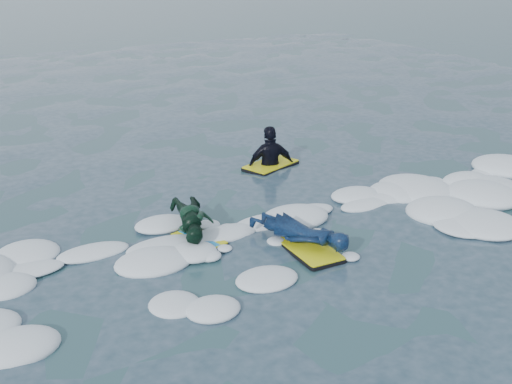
% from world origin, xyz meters
% --- Properties ---
extents(ground, '(120.00, 120.00, 0.00)m').
position_xyz_m(ground, '(0.00, 0.00, 0.00)').
color(ground, '#19333C').
rests_on(ground, ground).
extents(foam_band, '(12.00, 3.10, 0.30)m').
position_xyz_m(foam_band, '(0.00, 1.03, 0.00)').
color(foam_band, white).
rests_on(foam_band, ground).
extents(prone_woman_unit, '(1.17, 1.68, 0.41)m').
position_xyz_m(prone_woman_unit, '(0.09, 0.54, 0.21)').
color(prone_woman_unit, black).
rests_on(prone_woman_unit, ground).
extents(prone_child_unit, '(0.97, 1.39, 0.50)m').
position_xyz_m(prone_child_unit, '(-1.16, 1.59, 0.25)').
color(prone_child_unit, black).
rests_on(prone_child_unit, ground).
extents(waiting_rider_unit, '(1.28, 0.98, 1.69)m').
position_xyz_m(waiting_rider_unit, '(1.48, 3.88, 0.00)').
color(waiting_rider_unit, black).
rests_on(waiting_rider_unit, ground).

